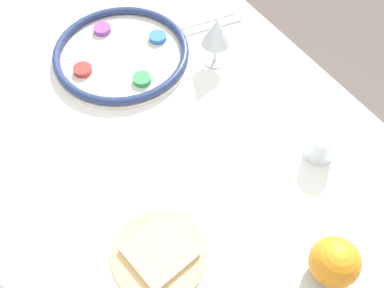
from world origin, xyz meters
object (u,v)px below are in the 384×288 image
(seder_plate, at_px, (121,54))
(orange_fruit, at_px, (335,262))
(fruit_stand, at_px, (301,275))
(wine_glass, at_px, (216,33))
(bread_plate, at_px, (160,253))
(cup_near, at_px, (322,145))

(seder_plate, xyz_separation_m, orange_fruit, (0.72, 0.01, 0.14))
(fruit_stand, bearing_deg, wine_glass, 158.66)
(bread_plate, height_order, cup_near, cup_near)
(seder_plate, relative_size, cup_near, 4.88)
(wine_glass, distance_m, fruit_stand, 0.60)
(seder_plate, height_order, fruit_stand, fruit_stand)
(fruit_stand, relative_size, cup_near, 3.01)
(orange_fruit, distance_m, cup_near, 0.33)
(seder_plate, xyz_separation_m, wine_glass, (0.14, 0.19, 0.08))
(seder_plate, bearing_deg, bread_plate, -20.43)
(bread_plate, bearing_deg, cup_near, 91.10)
(orange_fruit, height_order, cup_near, orange_fruit)
(fruit_stand, relative_size, bread_plate, 1.15)
(fruit_stand, xyz_separation_m, orange_fruit, (0.02, 0.03, 0.07))
(wine_glass, distance_m, cup_near, 0.36)
(fruit_stand, height_order, orange_fruit, orange_fruit)
(wine_glass, bearing_deg, orange_fruit, -17.87)
(seder_plate, relative_size, orange_fruit, 4.36)
(fruit_stand, height_order, bread_plate, fruit_stand)
(bread_plate, relative_size, cup_near, 2.60)
(bread_plate, xyz_separation_m, cup_near, (-0.01, 0.41, 0.03))
(seder_plate, bearing_deg, fruit_stand, -1.98)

